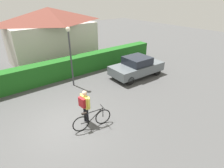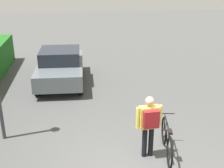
# 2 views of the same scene
# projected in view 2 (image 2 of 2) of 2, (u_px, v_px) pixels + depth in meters

# --- Properties ---
(parked_car_near) EXTENTS (4.03, 1.96, 1.46)m
(parked_car_near) POSITION_uv_depth(u_px,v_px,m) (61.00, 66.00, 12.57)
(parked_car_near) COLOR slate
(parked_car_near) RESTS_ON ground
(bicycle) EXTENTS (1.83, 0.51, 0.93)m
(bicycle) POSITION_uv_depth(u_px,v_px,m) (167.00, 140.00, 7.72)
(bicycle) COLOR black
(bicycle) RESTS_ON ground
(person_rider) EXTENTS (0.38, 0.67, 1.68)m
(person_rider) POSITION_uv_depth(u_px,v_px,m) (149.00, 122.00, 7.40)
(person_rider) COLOR black
(person_rider) RESTS_ON ground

